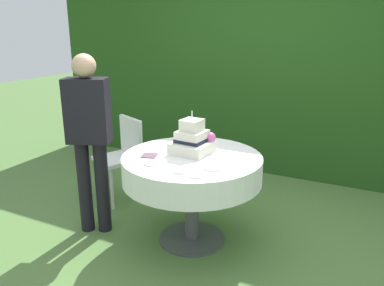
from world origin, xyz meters
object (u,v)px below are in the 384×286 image
(standing_person, at_px, (89,133))
(napkin_stack, at_px, (149,156))
(serving_plate_left, at_px, (213,168))
(garden_chair, at_px, (123,151))
(serving_plate_near, at_px, (153,163))
(serving_plate_right, at_px, (181,170))
(wedding_cake, at_px, (193,141))
(cake_table, at_px, (192,169))
(serving_plate_far, at_px, (196,176))

(standing_person, bearing_deg, napkin_stack, 8.63)
(serving_plate_left, relative_size, garden_chair, 0.16)
(standing_person, bearing_deg, serving_plate_near, -5.65)
(serving_plate_right, height_order, garden_chair, garden_chair)
(serving_plate_left, xyz_separation_m, garden_chair, (-1.31, 0.62, -0.25))
(wedding_cake, xyz_separation_m, garden_chair, (-1.00, 0.36, -0.35))
(cake_table, distance_m, napkin_stack, 0.38)
(serving_plate_right, distance_m, garden_chair, 1.39)
(serving_plate_far, relative_size, serving_plate_right, 0.72)
(serving_plate_far, relative_size, serving_plate_left, 0.70)
(standing_person, bearing_deg, garden_chair, 103.69)
(serving_plate_near, bearing_deg, wedding_cake, 68.20)
(wedding_cake, relative_size, serving_plate_left, 2.53)
(wedding_cake, height_order, serving_plate_far, wedding_cake)
(garden_chair, relative_size, standing_person, 0.56)
(serving_plate_left, distance_m, serving_plate_right, 0.25)
(serving_plate_far, bearing_deg, serving_plate_near, 169.14)
(wedding_cake, xyz_separation_m, standing_person, (-0.84, -0.32, 0.04))
(serving_plate_near, bearing_deg, serving_plate_left, 15.26)
(cake_table, bearing_deg, serving_plate_right, -76.36)
(cake_table, xyz_separation_m, standing_person, (-0.87, -0.24, 0.27))
(serving_plate_left, height_order, napkin_stack, serving_plate_left)
(serving_plate_near, bearing_deg, napkin_stack, 130.17)
(serving_plate_right, distance_m, napkin_stack, 0.44)
(wedding_cake, distance_m, garden_chair, 1.12)
(serving_plate_near, relative_size, serving_plate_far, 1.38)
(cake_table, bearing_deg, serving_plate_left, -34.34)
(serving_plate_left, bearing_deg, garden_chair, 154.51)
(serving_plate_near, height_order, serving_plate_right, same)
(standing_person, bearing_deg, serving_plate_right, -6.16)
(serving_plate_near, xyz_separation_m, standing_person, (-0.68, 0.07, 0.14))
(serving_plate_right, bearing_deg, serving_plate_left, 40.59)
(napkin_stack, height_order, standing_person, standing_person)
(wedding_cake, distance_m, serving_plate_near, 0.43)
(napkin_stack, bearing_deg, wedding_cake, 40.15)
(garden_chair, bearing_deg, napkin_stack, -39.71)
(cake_table, distance_m, garden_chair, 1.13)
(serving_plate_left, relative_size, serving_plate_right, 1.03)
(wedding_cake, xyz_separation_m, serving_plate_right, (0.12, -0.43, -0.10))
(wedding_cake, relative_size, garden_chair, 0.41)
(serving_plate_right, bearing_deg, serving_plate_far, -16.97)
(wedding_cake, xyz_separation_m, serving_plate_near, (-0.16, -0.39, -0.10))
(serving_plate_left, bearing_deg, serving_plate_near, -164.74)
(serving_plate_near, height_order, serving_plate_left, same)
(cake_table, xyz_separation_m, serving_plate_left, (0.27, -0.19, 0.13))
(serving_plate_right, bearing_deg, standing_person, 173.84)
(napkin_stack, bearing_deg, serving_plate_far, -22.95)
(wedding_cake, height_order, napkin_stack, wedding_cake)
(standing_person, bearing_deg, wedding_cake, 21.13)
(serving_plate_near, height_order, napkin_stack, serving_plate_near)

